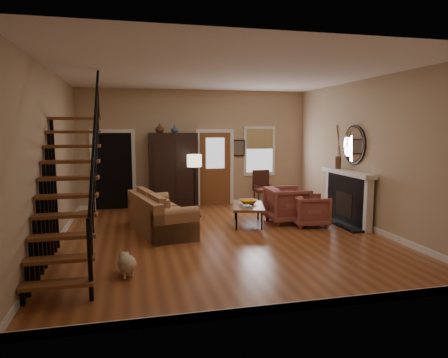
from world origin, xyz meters
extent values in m
plane|color=brown|center=(0.00, 0.00, 0.00)|extent=(7.00, 7.00, 0.00)
plane|color=white|center=(0.00, 0.00, 3.30)|extent=(7.00, 7.00, 0.00)
cube|color=tan|center=(0.00, 3.50, 1.65)|extent=(6.50, 0.04, 3.30)
cube|color=tan|center=(-3.25, 0.00, 1.65)|extent=(0.04, 7.00, 3.30)
cube|color=tan|center=(3.25, 0.00, 1.65)|extent=(0.04, 7.00, 3.30)
cube|color=black|center=(-2.30, 3.65, 1.05)|extent=(1.00, 0.36, 2.10)
cube|color=brown|center=(0.55, 3.48, 1.05)|extent=(0.90, 0.06, 2.10)
cube|color=silver|center=(1.90, 3.47, 1.55)|extent=(0.96, 0.06, 1.46)
cube|color=black|center=(3.13, 0.50, 0.57)|extent=(0.24, 1.60, 1.15)
cube|color=white|center=(3.07, 0.50, 1.20)|extent=(0.30, 1.95, 0.10)
cylinder|color=silver|center=(3.20, 0.50, 1.85)|extent=(0.05, 0.90, 0.90)
imported|color=#4C2619|center=(-1.05, 3.05, 2.22)|extent=(0.24, 0.24, 0.25)
imported|color=#334C60|center=(-0.65, 3.05, 2.21)|extent=(0.20, 0.20, 0.21)
imported|color=orange|center=(0.84, 1.06, 0.51)|extent=(0.41, 0.41, 0.10)
imported|color=maroon|center=(2.15, 0.48, 0.36)|extent=(0.87, 0.85, 0.71)
imported|color=maroon|center=(1.76, 0.91, 0.42)|extent=(0.94, 0.91, 0.84)
camera|label=1|loc=(-1.82, -7.81, 2.22)|focal=32.00mm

